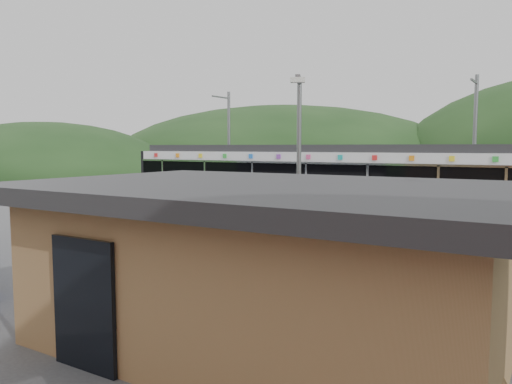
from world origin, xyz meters
The scene contains 10 objects.
ground centered at (0.00, 0.00, 0.00)m, with size 120.00×120.00×0.00m, color #4C4C4F.
hills centered at (6.19, 5.29, 0.00)m, with size 146.00×149.00×26.00m.
platform centered at (0.00, 3.30, 0.15)m, with size 26.00×3.20×0.30m, color #9E9E99.
yellow_line centered at (0.00, 2.00, 0.30)m, with size 26.00×0.10×0.01m, color yellow.
train centered at (-0.24, 6.00, 2.06)m, with size 20.44×3.01×3.74m.
catenary_mast_west centered at (-7.00, 8.56, 3.65)m, with size 0.18×1.80×7.00m.
catenary_mast_east centered at (7.00, 8.56, 3.65)m, with size 0.18×1.80×7.00m.
station_shelter centered at (6.00, -9.01, 1.55)m, with size 9.20×6.20×3.00m.
pallet_stack centered at (9.39, -9.50, 0.29)m, with size 1.35×1.22×0.57m.
lamp_post centered at (4.68, -5.26, 3.26)m, with size 0.47×1.03×5.43m.
Camera 1 is at (10.52, -16.83, 3.67)m, focal length 35.00 mm.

